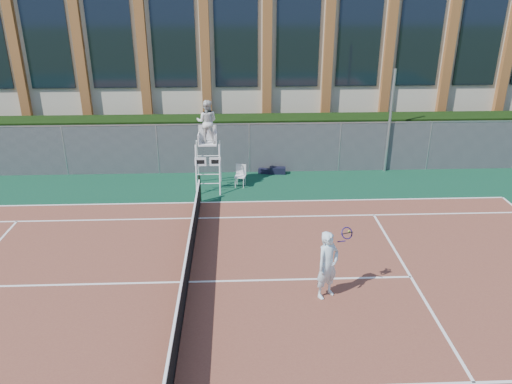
{
  "coord_description": "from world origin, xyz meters",
  "views": [
    {
      "loc": [
        1.43,
        -12.07,
        7.91
      ],
      "look_at": [
        2.05,
        3.0,
        1.49
      ],
      "focal_mm": 35.0,
      "sensor_mm": 36.0,
      "label": 1
    }
  ],
  "objects_px": {
    "plastic_chair": "(241,174)",
    "tennis_player": "(328,265)",
    "steel_pole": "(390,122)",
    "umpire_chair": "(207,124)"
  },
  "relations": [
    {
      "from": "steel_pole",
      "to": "plastic_chair",
      "type": "distance_m",
      "value": 6.88
    },
    {
      "from": "plastic_chair",
      "to": "tennis_player",
      "type": "bearing_deg",
      "value": -74.61
    },
    {
      "from": "steel_pole",
      "to": "tennis_player",
      "type": "relative_size",
      "value": 2.37
    },
    {
      "from": "plastic_chair",
      "to": "tennis_player",
      "type": "xyz_separation_m",
      "value": [
        2.2,
        -8.01,
        0.45
      ]
    },
    {
      "from": "steel_pole",
      "to": "umpire_chair",
      "type": "height_order",
      "value": "steel_pole"
    },
    {
      "from": "tennis_player",
      "to": "steel_pole",
      "type": "bearing_deg",
      "value": 65.71
    },
    {
      "from": "steel_pole",
      "to": "plastic_chair",
      "type": "relative_size",
      "value": 4.98
    },
    {
      "from": "steel_pole",
      "to": "umpire_chair",
      "type": "distance_m",
      "value": 7.98
    },
    {
      "from": "umpire_chair",
      "to": "plastic_chair",
      "type": "xyz_separation_m",
      "value": [
        1.3,
        0.15,
        -2.16
      ]
    },
    {
      "from": "steel_pole",
      "to": "tennis_player",
      "type": "height_order",
      "value": "steel_pole"
    }
  ]
}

